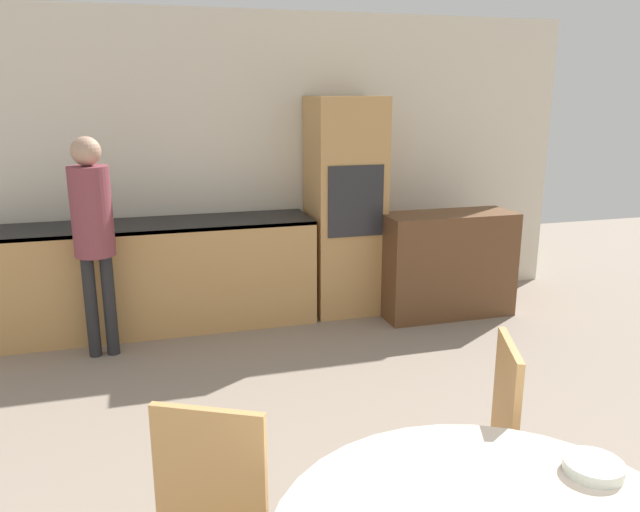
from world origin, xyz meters
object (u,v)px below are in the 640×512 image
Objects in this scene: oven_unit at (345,207)px; sideboard at (447,264)px; bowl_near at (593,467)px; chair_far_right at (481,441)px; person_standing at (93,222)px.

oven_unit is 1.64× the size of sideboard.
sideboard is (0.83, -0.39, -0.49)m from oven_unit.
oven_unit is 10.11× the size of bowl_near.
chair_far_right reaches higher than sideboard.
oven_unit is 1.96× the size of chair_far_right.
oven_unit is at bearing -166.62° from chair_far_right.
chair_far_right is 0.59× the size of person_standing.
chair_far_right is at bearing 94.42° from bowl_near.
person_standing reaches higher than chair_far_right.
bowl_near is (-1.23, -3.33, 0.31)m from sideboard.
person_standing is 8.70× the size of bowl_near.
bowl_near is (1.67, -3.23, -0.25)m from person_standing.
chair_far_right is 0.63m from bowl_near.
sideboard is 0.71× the size of person_standing.
oven_unit reaches higher than person_standing.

